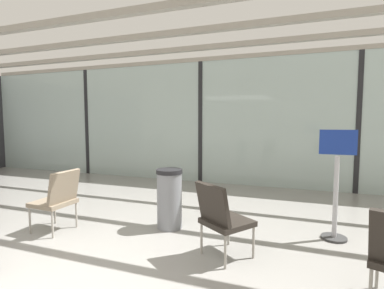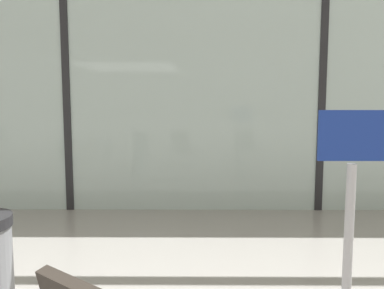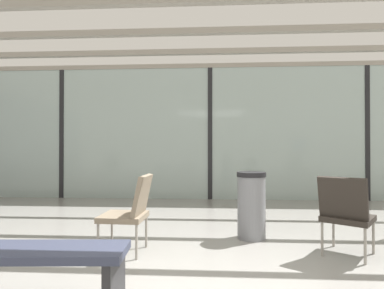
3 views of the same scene
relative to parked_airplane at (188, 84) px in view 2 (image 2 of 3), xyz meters
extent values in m
cube|color=#A3B7B2|center=(-1.58, -5.18, -0.55)|extent=(14.00, 0.08, 3.02)
cube|color=black|center=(-1.58, -5.18, -0.55)|extent=(0.10, 0.12, 3.02)
cube|color=black|center=(1.92, -5.18, -0.55)|extent=(0.10, 0.12, 3.02)
ellipsoid|color=silver|center=(0.30, 0.00, 0.00)|extent=(12.97, 4.11, 4.11)
sphere|color=black|center=(-3.27, -1.89, 0.31)|extent=(0.28, 0.28, 0.28)
sphere|color=black|center=(-2.37, -1.89, 0.31)|extent=(0.28, 0.28, 0.28)
sphere|color=black|center=(-1.47, -1.89, 0.31)|extent=(0.28, 0.28, 0.28)
sphere|color=black|center=(-0.57, -1.89, 0.31)|extent=(0.28, 0.28, 0.28)
sphere|color=black|center=(0.33, -1.89, 0.31)|extent=(0.28, 0.28, 0.28)
sphere|color=black|center=(1.23, -1.89, 0.31)|extent=(0.28, 0.28, 0.28)
sphere|color=black|center=(2.13, -1.89, 0.31)|extent=(0.28, 0.28, 0.28)
cylinder|color=#B2B2B7|center=(1.18, -8.00, -1.50)|extent=(0.06, 0.06, 1.10)
cube|color=navy|center=(1.18, -8.00, -0.77)|extent=(0.44, 0.03, 0.32)
camera|label=1|loc=(0.64, -12.05, -0.50)|focal=26.63mm
camera|label=2|loc=(0.18, -10.32, -0.59)|focal=34.59mm
camera|label=3|loc=(-1.54, -12.55, -0.88)|focal=29.90mm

